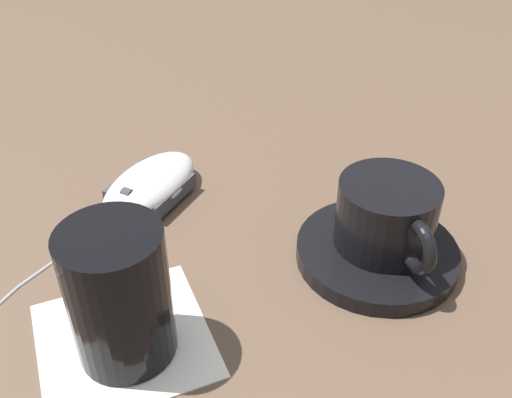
{
  "coord_description": "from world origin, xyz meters",
  "views": [
    {
      "loc": [
        0.33,
        -0.02,
        0.31
      ],
      "look_at": [
        -0.06,
        -0.03,
        0.03
      ],
      "focal_mm": 40.0,
      "sensor_mm": 36.0,
      "label": 1
    }
  ],
  "objects": [
    {
      "name": "ground_plane",
      "position": [
        0.0,
        0.0,
        0.0
      ],
      "size": [
        3.0,
        3.0,
        0.0
      ],
      "primitive_type": "plane",
      "color": "brown"
    },
    {
      "name": "drinking_glass",
      "position": [
        0.07,
        -0.11,
        0.05
      ],
      "size": [
        0.07,
        0.07,
        0.1
      ],
      "primitive_type": "cylinder",
      "color": "black",
      "rests_on": "napkin_under_glass"
    },
    {
      "name": "napkin_under_glass",
      "position": [
        0.07,
        -0.12,
        0.0
      ],
      "size": [
        0.15,
        0.15,
        0.0
      ],
      "primitive_type": "cube",
      "rotation": [
        0.0,
        0.0,
        0.42
      ],
      "color": "silver",
      "rests_on": "ground"
    },
    {
      "name": "saucer",
      "position": [
        -0.02,
        0.07,
        0.01
      ],
      "size": [
        0.13,
        0.13,
        0.01
      ],
      "primitive_type": "cylinder",
      "color": "black",
      "rests_on": "ground"
    },
    {
      "name": "computer_mouse",
      "position": [
        -0.1,
        -0.13,
        0.02
      ],
      "size": [
        0.13,
        0.1,
        0.03
      ],
      "color": "silver",
      "rests_on": "ground"
    },
    {
      "name": "coffee_cup",
      "position": [
        -0.03,
        0.07,
        0.04
      ],
      "size": [
        0.1,
        0.08,
        0.06
      ],
      "color": "black",
      "rests_on": "saucer"
    }
  ]
}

